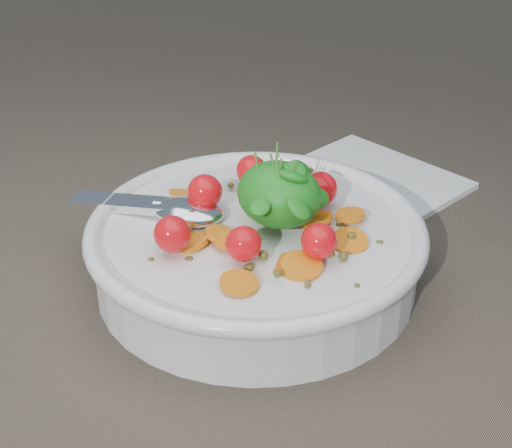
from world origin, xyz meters
The scene contains 3 objects.
ground centered at (0.00, 0.00, 0.00)m, with size 6.00×6.00×0.00m, color #6E604E.
bowl centered at (0.03, -0.02, 0.03)m, with size 0.29×0.27×0.12m.
napkin centered at (0.02, 0.19, 0.00)m, with size 0.17×0.15×0.01m, color white.
Camera 1 is at (0.34, -0.45, 0.37)m, focal length 55.00 mm.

